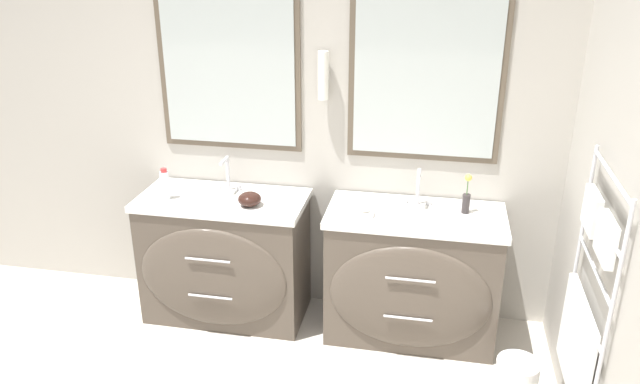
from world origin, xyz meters
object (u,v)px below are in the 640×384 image
(amenity_bowl, at_px, (250,199))
(vanity_right, at_px, (412,276))
(vanity_left, at_px, (224,258))
(toiletry_bottle, at_px, (165,185))
(waste_bin, at_px, (516,379))
(flower_vase, at_px, (466,198))

(amenity_bowl, bearing_deg, vanity_right, 3.12)
(vanity_left, height_order, toiletry_bottle, toiletry_bottle)
(vanity_right, distance_m, waste_bin, 0.81)
(vanity_left, distance_m, waste_bin, 1.86)
(vanity_right, height_order, amenity_bowl, amenity_bowl)
(vanity_left, relative_size, toiletry_bottle, 5.23)
(toiletry_bottle, xyz_separation_m, amenity_bowl, (0.53, -0.00, -0.05))
(vanity_left, relative_size, waste_bin, 4.52)
(toiletry_bottle, bearing_deg, waste_bin, -11.06)
(vanity_right, height_order, flower_vase, flower_vase)
(vanity_left, distance_m, flower_vase, 1.55)
(flower_vase, bearing_deg, waste_bin, -59.86)
(toiletry_bottle, xyz_separation_m, flower_vase, (1.79, 0.14, 0.00))
(toiletry_bottle, relative_size, amenity_bowl, 1.41)
(vanity_left, height_order, vanity_right, same)
(toiletry_bottle, bearing_deg, vanity_left, 8.93)
(vanity_left, relative_size, amenity_bowl, 7.38)
(amenity_bowl, distance_m, waste_bin, 1.79)
(vanity_left, relative_size, vanity_right, 1.00)
(waste_bin, bearing_deg, toiletry_bottle, 168.94)
(toiletry_bottle, distance_m, amenity_bowl, 0.53)
(vanity_left, xyz_separation_m, waste_bin, (1.78, -0.46, -0.30))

